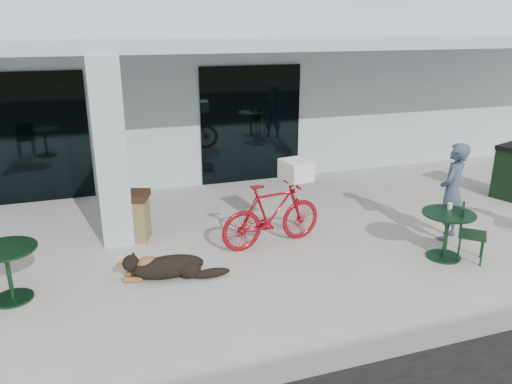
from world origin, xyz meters
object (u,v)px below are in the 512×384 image
object	(u,v)px
person	(452,192)
trash_receptacle	(135,216)
bicycle	(272,214)
cafe_chair_far_a	(473,234)
cafe_table_far	(446,235)
cafe_table_near	(9,274)
dog	(169,265)

from	to	relation	value
person	trash_receptacle	world-z (taller)	person
bicycle	cafe_chair_far_a	distance (m)	3.19
cafe_chair_far_a	trash_receptacle	distance (m)	5.56
bicycle	cafe_table_far	xyz separation A→B (m)	(2.45, -1.36, -0.17)
bicycle	trash_receptacle	xyz separation A→B (m)	(-2.17, 0.98, -0.12)
bicycle	cafe_table_near	distance (m)	4.02
bicycle	person	distance (m)	3.11
trash_receptacle	cafe_table_far	bearing A→B (deg)	-26.84
dog	trash_receptacle	xyz separation A→B (m)	(-0.32, 1.60, 0.23)
dog	cafe_table_near	world-z (taller)	cafe_table_near
cafe_table_near	cafe_chair_far_a	size ratio (longest dim) A/B	0.91
cafe_chair_far_a	person	world-z (taller)	person
person	cafe_table_far	bearing A→B (deg)	14.34
bicycle	cafe_table_near	xyz separation A→B (m)	(-3.98, -0.54, -0.17)
cafe_table_near	trash_receptacle	world-z (taller)	trash_receptacle
cafe_chair_far_a	person	size ratio (longest dim) A/B	0.53
dog	cafe_chair_far_a	size ratio (longest dim) A/B	1.33
dog	trash_receptacle	bearing A→B (deg)	113.33
cafe_table_near	cafe_chair_far_a	bearing A→B (deg)	-8.52
cafe_chair_far_a	bicycle	bearing A→B (deg)	102.87
bicycle	person	size ratio (longest dim) A/B	1.08
bicycle	person	world-z (taller)	person
trash_receptacle	dog	bearing A→B (deg)	-78.58
cafe_table_far	person	bearing A→B (deg)	48.63
bicycle	person	xyz separation A→B (m)	(3.00, -0.73, 0.30)
person	cafe_chair_far_a	bearing A→B (deg)	40.86
dog	cafe_table_near	bearing A→B (deg)	-170.06
dog	trash_receptacle	size ratio (longest dim) A/B	1.39
bicycle	cafe_table_far	bearing A→B (deg)	-127.53
trash_receptacle	bicycle	bearing A→B (deg)	-24.38
dog	cafe_table_near	distance (m)	2.14
cafe_chair_far_a	person	xyz separation A→B (m)	(0.22, 0.83, 0.41)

